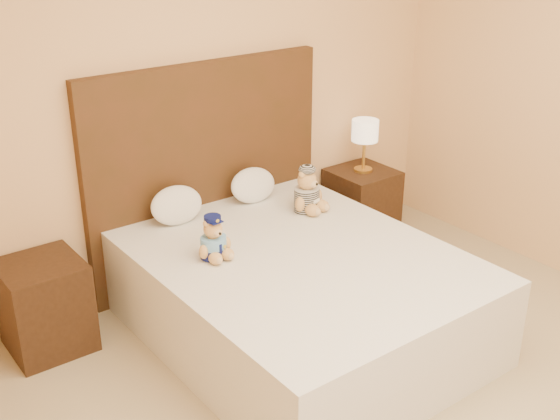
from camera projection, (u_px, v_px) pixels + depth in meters
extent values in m
cube|color=#DEAF79|center=(200.00, 84.00, 4.51)|extent=(4.00, 0.04, 2.70)
cube|color=white|center=(299.00, 314.00, 4.22)|extent=(1.60, 2.00, 0.30)
cube|color=silver|center=(300.00, 274.00, 4.11)|extent=(1.60, 2.00, 0.25)
cube|color=#462615|center=(207.00, 173.00, 4.72)|extent=(1.75, 0.08, 1.50)
cube|color=#351F10|center=(45.00, 306.00, 4.07)|extent=(0.45, 0.45, 0.55)
cube|color=#351F10|center=(361.00, 204.00, 5.44)|extent=(0.45, 0.45, 0.55)
cylinder|color=gold|center=(363.00, 170.00, 5.33)|extent=(0.14, 0.14, 0.02)
cylinder|color=gold|center=(364.00, 153.00, 5.28)|extent=(0.02, 0.02, 0.26)
cylinder|color=#FCE9C5|center=(365.00, 130.00, 5.21)|extent=(0.20, 0.20, 0.16)
ellipsoid|color=white|center=(176.00, 204.00, 4.43)|extent=(0.36, 0.23, 0.25)
ellipsoid|color=white|center=(253.00, 184.00, 4.76)|extent=(0.35, 0.22, 0.24)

